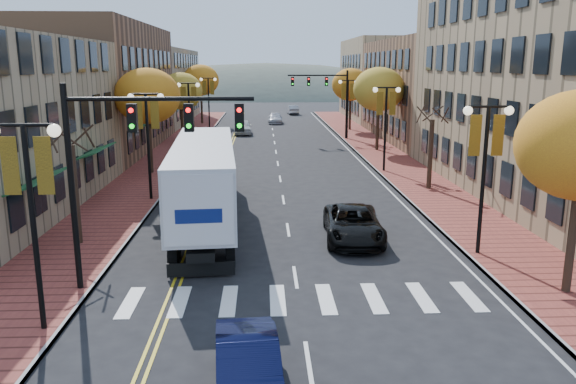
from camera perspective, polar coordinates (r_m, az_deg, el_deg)
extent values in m
plane|color=black|center=(17.03, 1.54, -13.57)|extent=(200.00, 200.00, 0.00)
cube|color=brown|center=(48.93, -11.81, 3.75)|extent=(4.00, 85.00, 0.15)
cube|color=brown|center=(49.34, 9.34, 3.93)|extent=(4.00, 85.00, 0.15)
cube|color=brown|center=(53.65, -20.07, 9.86)|extent=(12.00, 24.00, 11.00)
cube|color=#9E8966|center=(77.90, -14.55, 10.36)|extent=(12.00, 26.00, 9.50)
cube|color=brown|center=(60.54, 16.62, 9.88)|extent=(15.00, 24.00, 10.00)
cube|color=#9E8966|center=(81.63, 11.58, 11.13)|extent=(15.00, 20.00, 11.00)
cylinder|color=#382619|center=(25.08, -20.79, -0.26)|extent=(0.28, 0.28, 4.20)
cylinder|color=#382619|center=(40.30, -13.86, 5.38)|extent=(0.28, 0.28, 4.90)
ellipsoid|color=gold|center=(40.05, -14.08, 9.44)|extent=(4.48, 4.48, 3.81)
cylinder|color=#382619|center=(56.01, -10.71, 7.35)|extent=(0.28, 0.28, 4.55)
ellipsoid|color=gold|center=(55.82, -10.83, 10.05)|extent=(4.16, 4.16, 3.54)
cylinder|color=#382619|center=(73.79, -8.78, 8.88)|extent=(0.28, 0.28, 5.04)
ellipsoid|color=gold|center=(73.66, -8.86, 11.17)|extent=(4.61, 4.61, 3.92)
cylinder|color=#382619|center=(20.62, 27.00, -3.06)|extent=(0.28, 0.28, 4.55)
cylinder|color=#382619|center=(35.12, 14.26, 3.73)|extent=(0.28, 0.28, 4.20)
cylinder|color=#382619|center=(50.48, 9.10, 7.03)|extent=(0.28, 0.28, 4.90)
ellipsoid|color=gold|center=(50.28, 9.22, 10.27)|extent=(4.48, 4.48, 3.81)
cylinder|color=#382619|center=(66.18, 6.33, 8.39)|extent=(0.28, 0.28, 4.76)
ellipsoid|color=gold|center=(66.03, 6.39, 10.79)|extent=(4.35, 4.35, 3.70)
cylinder|color=black|center=(17.11, -24.37, -3.84)|extent=(0.16, 0.16, 6.00)
cylinder|color=black|center=(16.57, -25.33, 6.17)|extent=(1.60, 0.10, 0.10)
sphere|color=#FFF2CC|center=(16.29, -22.67, 5.78)|extent=(0.36, 0.36, 0.36)
cube|color=gold|center=(16.88, -26.39, 2.38)|extent=(0.45, 0.03, 1.60)
cube|color=gold|center=(16.54, -23.53, 2.47)|extent=(0.45, 0.03, 1.60)
cylinder|color=black|center=(32.18, -13.99, 4.29)|extent=(0.16, 0.16, 6.00)
cylinder|color=black|center=(31.89, -14.29, 9.62)|extent=(1.60, 0.10, 0.10)
sphere|color=#FFF2CC|center=(32.07, -15.69, 9.29)|extent=(0.36, 0.36, 0.36)
sphere|color=#FFF2CC|center=(31.75, -12.84, 9.42)|extent=(0.36, 0.36, 0.36)
cube|color=gold|center=(32.06, -14.97, 7.63)|extent=(0.45, 0.03, 1.60)
cube|color=gold|center=(31.88, -13.38, 7.69)|extent=(0.45, 0.03, 1.60)
cylinder|color=black|center=(49.83, -9.97, 7.38)|extent=(0.16, 0.16, 6.00)
cylinder|color=black|center=(49.65, -10.11, 10.83)|extent=(1.60, 0.10, 0.10)
sphere|color=#FFF2CC|center=(49.76, -11.03, 10.63)|extent=(0.36, 0.36, 0.36)
sphere|color=#FFF2CC|center=(49.55, -9.17, 10.69)|extent=(0.36, 0.36, 0.36)
cube|color=gold|center=(49.75, -10.58, 9.55)|extent=(0.45, 0.03, 1.60)
cube|color=gold|center=(49.64, -9.54, 9.58)|extent=(0.45, 0.03, 1.60)
cylinder|color=black|center=(67.67, -8.05, 8.84)|extent=(0.16, 0.16, 6.00)
cylinder|color=black|center=(67.53, -8.13, 11.38)|extent=(1.60, 0.10, 0.10)
sphere|color=#FFF2CC|center=(67.61, -8.81, 11.23)|extent=(0.36, 0.36, 0.36)
sphere|color=#FFF2CC|center=(67.46, -7.43, 11.27)|extent=(0.36, 0.36, 0.36)
cube|color=gold|center=(67.61, -8.48, 10.44)|extent=(0.45, 0.03, 1.60)
cube|color=gold|center=(67.52, -7.71, 10.46)|extent=(0.45, 0.03, 1.60)
cylinder|color=black|center=(23.35, 19.18, 0.82)|extent=(0.16, 0.16, 6.00)
cylinder|color=black|center=(22.95, 19.74, 8.17)|extent=(1.60, 0.10, 0.10)
sphere|color=#FFF2CC|center=(22.67, 17.82, 7.87)|extent=(0.36, 0.36, 0.36)
sphere|color=#FFF2CC|center=(23.27, 21.55, 7.71)|extent=(0.36, 0.36, 0.36)
cube|color=gold|center=(22.89, 18.48, 5.47)|extent=(0.45, 0.03, 1.60)
cube|color=gold|center=(23.22, 20.56, 5.42)|extent=(0.45, 0.03, 1.60)
cylinder|color=black|center=(40.41, 9.85, 6.15)|extent=(0.16, 0.16, 6.00)
cylinder|color=black|center=(40.18, 10.01, 10.41)|extent=(1.60, 0.10, 0.10)
sphere|color=#FFF2CC|center=(40.02, 8.87, 10.22)|extent=(0.36, 0.36, 0.36)
sphere|color=#FFF2CC|center=(40.36, 11.13, 10.16)|extent=(0.36, 0.36, 0.36)
cube|color=gold|center=(40.14, 9.32, 8.86)|extent=(0.45, 0.03, 1.60)
cube|color=gold|center=(40.33, 10.58, 8.83)|extent=(0.45, 0.03, 1.60)
cylinder|color=black|center=(58.04, 6.07, 8.25)|extent=(0.16, 0.16, 6.00)
cylinder|color=black|center=(57.88, 6.14, 11.21)|extent=(1.60, 0.10, 0.10)
sphere|color=#FFF2CC|center=(57.77, 5.34, 11.08)|extent=(0.36, 0.36, 0.36)
sphere|color=#FFF2CC|center=(58.01, 6.93, 11.05)|extent=(0.36, 0.36, 0.36)
cube|color=gold|center=(57.85, 5.66, 10.13)|extent=(0.45, 0.03, 1.60)
cube|color=gold|center=(57.99, 6.56, 10.12)|extent=(0.45, 0.03, 1.60)
cylinder|color=black|center=(19.69, -21.08, 0.03)|extent=(0.20, 0.20, 7.00)
cylinder|color=black|center=(18.53, -12.90, 9.20)|extent=(6.00, 0.14, 0.14)
cube|color=black|center=(18.76, -15.53, 7.26)|extent=(0.30, 0.25, 0.90)
sphere|color=#FF0C0C|center=(18.60, -15.68, 7.98)|extent=(0.16, 0.16, 0.16)
cube|color=black|center=(18.44, -10.03, 7.44)|extent=(0.30, 0.25, 0.90)
sphere|color=#FF0C0C|center=(18.28, -10.12, 8.18)|extent=(0.16, 0.16, 0.16)
cube|color=black|center=(18.30, -4.95, 7.55)|extent=(0.30, 0.25, 0.90)
sphere|color=#FF0C0C|center=(18.14, -4.99, 8.29)|extent=(0.16, 0.16, 0.16)
cylinder|color=black|center=(57.98, 5.98, 8.74)|extent=(0.20, 0.20, 7.00)
cylinder|color=black|center=(57.48, 3.03, 11.75)|extent=(6.00, 0.14, 0.14)
cube|color=black|center=(57.59, 3.93, 11.15)|extent=(0.30, 0.25, 0.90)
sphere|color=#FF0C0C|center=(57.45, 3.95, 11.39)|extent=(0.16, 0.16, 0.16)
cube|color=black|center=(57.42, 2.11, 11.16)|extent=(0.30, 0.25, 0.90)
sphere|color=#FF0C0C|center=(57.27, 2.12, 11.41)|extent=(0.16, 0.16, 0.16)
cube|color=black|center=(57.31, 0.46, 11.17)|extent=(0.30, 0.25, 0.90)
sphere|color=#FF0C0C|center=(57.17, 0.47, 11.41)|extent=(0.16, 0.16, 0.16)
cube|color=black|center=(26.53, -8.42, -1.94)|extent=(1.99, 13.27, 0.36)
cube|color=silver|center=(26.14, -8.54, 1.83)|extent=(3.61, 13.39, 2.85)
cube|color=black|center=(34.32, -8.12, 2.82)|extent=(2.76, 3.23, 2.54)
cylinder|color=black|center=(21.64, -11.59, -6.48)|extent=(0.43, 1.04, 1.02)
cylinder|color=black|center=(21.56, -5.89, -6.36)|extent=(0.43, 1.04, 1.02)
cylinder|color=black|center=(22.80, -11.35, -5.47)|extent=(0.43, 1.04, 1.02)
cylinder|color=black|center=(22.71, -5.94, -5.35)|extent=(0.43, 1.04, 1.02)
cylinder|color=black|center=(33.39, -9.93, 0.43)|extent=(0.43, 1.04, 1.02)
cylinder|color=black|center=(33.34, -6.26, 0.53)|extent=(0.43, 1.04, 1.02)
cylinder|color=black|center=(35.58, -9.74, 1.20)|extent=(0.43, 1.04, 1.02)
cylinder|color=black|center=(35.53, -6.30, 1.29)|extent=(0.43, 1.04, 1.02)
imported|color=black|center=(13.66, -4.09, -17.43)|extent=(1.81, 4.31, 1.38)
imported|color=black|center=(24.84, 6.64, -3.24)|extent=(2.72, 5.38, 1.46)
imported|color=silver|center=(62.78, -4.62, 6.61)|extent=(2.05, 4.75, 1.60)
imported|color=#AEADB5|center=(74.20, -1.29, 7.47)|extent=(1.95, 4.45, 1.27)
imported|color=#A7A8AF|center=(87.79, 0.48, 8.35)|extent=(1.76, 4.32, 1.39)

